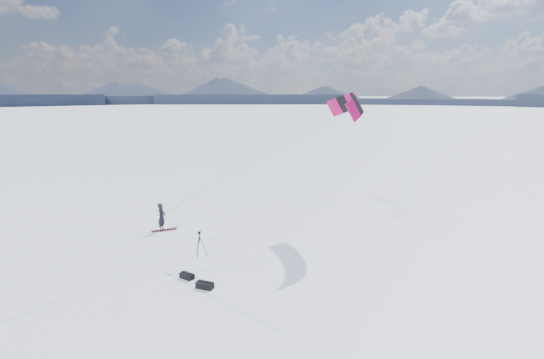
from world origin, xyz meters
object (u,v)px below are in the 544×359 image
(snowboard, at_px, (164,230))
(tripod, at_px, (200,240))
(snowkiter, at_px, (163,231))
(gear_bag_b, at_px, (187,276))
(gear_bag_a, at_px, (205,285))

(snowboard, distance_m, tripod, 5.49)
(snowkiter, bearing_deg, gear_bag_b, -149.05)
(snowkiter, height_order, tripod, tripod)
(gear_bag_b, bearing_deg, tripod, 119.25)
(gear_bag_b, bearing_deg, snowboard, 146.46)
(snowkiter, bearing_deg, snowboard, -70.81)
(tripod, bearing_deg, snowkiter, 113.28)
(tripod, relative_size, gear_bag_a, 1.77)
(snowkiter, relative_size, gear_bag_b, 2.34)
(snowkiter, bearing_deg, tripod, -135.51)
(snowboard, bearing_deg, snowkiter, 172.56)
(tripod, height_order, gear_bag_b, tripod)
(tripod, xyz_separation_m, gear_bag_b, (0.50, -2.67, -0.82))
(snowkiter, relative_size, tripod, 1.27)
(snowboard, height_order, gear_bag_b, gear_bag_b)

